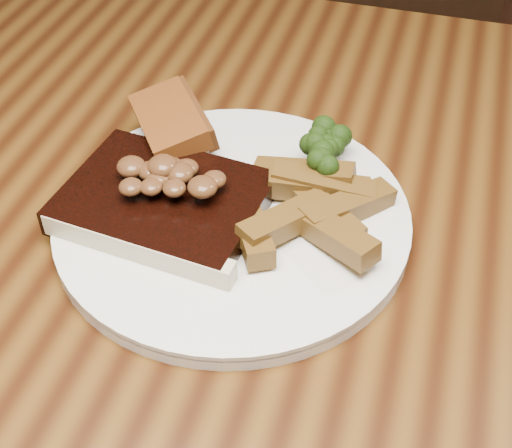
{
  "coord_description": "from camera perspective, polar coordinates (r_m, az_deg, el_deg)",
  "views": [
    {
      "loc": [
        0.1,
        -0.41,
        1.18
      ],
      "look_at": [
        -0.02,
        -0.01,
        0.78
      ],
      "focal_mm": 50.0,
      "sensor_mm": 36.0,
      "label": 1
    }
  ],
  "objects": [
    {
      "name": "dining_table",
      "position": [
        0.67,
        1.66,
        -7.25
      ],
      "size": [
        1.6,
        0.9,
        0.75
      ],
      "color": "#523210",
      "rests_on": "ground"
    },
    {
      "name": "broccoli_cluster",
      "position": [
        0.64,
        5.54,
        5.25
      ],
      "size": [
        0.06,
        0.06,
        0.04
      ],
      "primitive_type": null,
      "color": "#1E350C",
      "rests_on": "plate"
    },
    {
      "name": "garlic_bread",
      "position": [
        0.68,
        -6.8,
        6.86
      ],
      "size": [
        0.1,
        0.11,
        0.02
      ],
      "primitive_type": "cube",
      "rotation": [
        0.0,
        0.0,
        -0.92
      ],
      "color": "brown",
      "rests_on": "plate"
    },
    {
      "name": "mushroom_pile",
      "position": [
        0.6,
        -6.89,
        3.79
      ],
      "size": [
        0.07,
        0.07,
        0.03
      ],
      "primitive_type": null,
      "color": "#582E1B",
      "rests_on": "steak"
    },
    {
      "name": "potato_wedges",
      "position": [
        0.6,
        3.2,
        0.9
      ],
      "size": [
        0.12,
        0.12,
        0.02
      ],
      "primitive_type": null,
      "color": "brown",
      "rests_on": "plate"
    },
    {
      "name": "chair_far",
      "position": [
        1.3,
        6.99,
        10.52
      ],
      "size": [
        0.47,
        0.47,
        0.87
      ],
      "rotation": [
        0.0,
        0.0,
        3.31
      ],
      "color": "black",
      "rests_on": "ground"
    },
    {
      "name": "steak_bone",
      "position": [
        0.58,
        -9.45,
        -2.09
      ],
      "size": [
        0.17,
        0.03,
        0.02
      ],
      "primitive_type": "cube",
      "rotation": [
        0.0,
        0.0,
        -0.11
      ],
      "color": "beige",
      "rests_on": "plate"
    },
    {
      "name": "steak",
      "position": [
        0.61,
        -7.4,
        1.7
      ],
      "size": [
        0.18,
        0.14,
        0.02
      ],
      "primitive_type": "cube",
      "rotation": [
        0.0,
        0.0,
        -0.11
      ],
      "color": "black",
      "rests_on": "plate"
    },
    {
      "name": "plate",
      "position": [
        0.62,
        -1.89,
        0.36
      ],
      "size": [
        0.35,
        0.35,
        0.01
      ],
      "primitive_type": "cylinder",
      "rotation": [
        0.0,
        0.0,
        -0.14
      ],
      "color": "white",
      "rests_on": "dining_table"
    }
  ]
}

